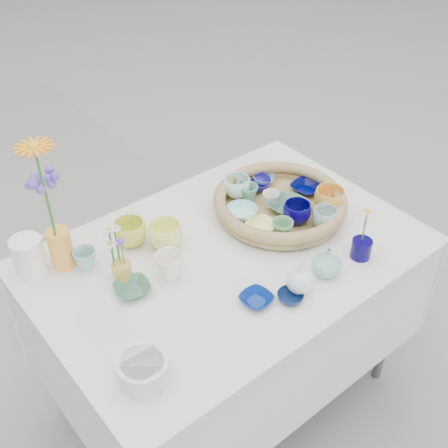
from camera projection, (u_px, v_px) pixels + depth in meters
ground at (227, 391)px, 2.32m from camera, size 80.00×80.00×0.00m
display_table at (227, 391)px, 2.32m from camera, size 1.26×0.86×0.77m
wicker_tray at (280, 204)px, 1.99m from camera, size 0.47×0.47×0.08m
tray_ceramic_0 at (255, 183)px, 2.10m from camera, size 0.13×0.13×0.04m
tray_ceramic_1 at (306, 188)px, 2.08m from camera, size 0.12×0.12×0.03m
tray_ceramic_2 at (329, 200)px, 1.97m from camera, size 0.14×0.14×0.09m
tray_ceramic_3 at (289, 207)px, 1.99m from camera, size 0.16×0.16×0.03m
tray_ceramic_4 at (282, 229)px, 1.86m from camera, size 0.08×0.08×0.07m
tray_ceramic_5 at (242, 212)px, 1.96m from camera, size 0.13×0.13×0.03m
tray_ceramic_6 at (237, 187)px, 2.04m from camera, size 0.12×0.12×0.08m
tray_ceramic_7 at (271, 199)px, 2.00m from camera, size 0.06×0.06×0.06m
tray_ceramic_8 at (264, 179)px, 2.13m from camera, size 0.11×0.11×0.03m
tray_ceramic_9 at (297, 213)px, 1.92m from camera, size 0.12×0.12×0.08m
tray_ceramic_10 at (262, 226)px, 1.91m from camera, size 0.10×0.10×0.02m
tray_ceramic_11 at (325, 218)px, 1.91m from camera, size 0.11×0.11×0.07m
tray_ceramic_12 at (248, 193)px, 2.03m from camera, size 0.07×0.07×0.06m
loose_ceramic_0 at (130, 233)px, 1.86m from camera, size 0.14×0.14×0.09m
loose_ceramic_1 at (165, 235)px, 1.85m from camera, size 0.14×0.14×0.09m
loose_ceramic_2 at (132, 289)px, 1.70m from camera, size 0.12×0.12×0.03m
loose_ceramic_3 at (169, 266)px, 1.74m from camera, size 0.09×0.09×0.08m
loose_ceramic_4 at (256, 299)px, 1.66m from camera, size 0.10×0.10×0.02m
loose_ceramic_5 at (86, 259)px, 1.77m from camera, size 0.08×0.08×0.07m
loose_ceramic_6 at (290, 297)px, 1.67m from camera, size 0.10×0.10×0.03m
fluted_bowl at (143, 370)px, 1.43m from camera, size 0.14×0.14×0.07m
bud_vase_paleblue at (301, 275)px, 1.67m from camera, size 0.10×0.10×0.13m
bud_vase_seafoam at (327, 262)px, 1.74m from camera, size 0.12×0.12×0.10m
bud_vase_cobalt at (361, 249)px, 1.81m from camera, size 0.08×0.08×0.07m
single_daisy at (365, 226)px, 1.76m from camera, size 0.09×0.09×0.13m
tall_vase_yellow at (61, 249)px, 1.76m from camera, size 0.08×0.08×0.14m
gerbera at (45, 194)px, 1.60m from camera, size 0.15×0.15×0.33m
hydrangea at (49, 206)px, 1.67m from camera, size 0.08×0.08×0.25m
white_pitcher at (29, 257)px, 1.73m from camera, size 0.14×0.11×0.13m
daisy_cup at (122, 271)px, 1.73m from camera, size 0.07×0.07×0.07m
daisy_posy at (114, 246)px, 1.67m from camera, size 0.09×0.09×0.13m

